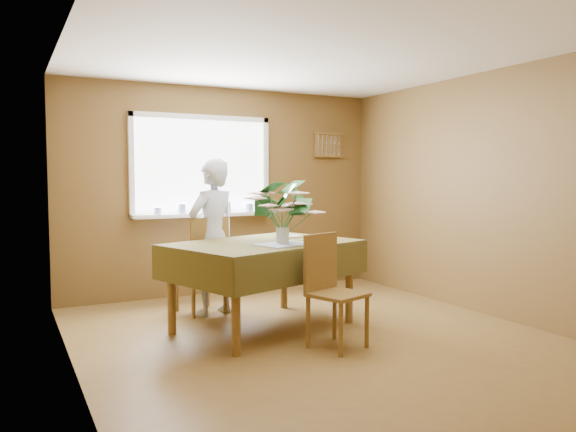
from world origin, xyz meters
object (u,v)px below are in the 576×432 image
chair_far (205,261)px  flower_bouquet (283,206)px  dining_table (264,253)px  chair_near (330,285)px  seated_woman (213,237)px

chair_far → flower_bouquet: (0.41, -1.00, 0.61)m
dining_table → chair_near: bearing=-88.8°
dining_table → seated_woman: seated_woman is taller
chair_far → flower_bouquet: bearing=101.8°
chair_far → seated_woman: size_ratio=0.63×
chair_far → chair_near: size_ratio=1.07×
dining_table → seated_woman: bearing=90.0°
chair_near → seated_woman: size_ratio=0.59×
dining_table → chair_far: size_ratio=1.93×
chair_near → flower_bouquet: 0.86m
chair_far → seated_woman: bearing=126.3°
chair_far → dining_table: bearing=100.8°
dining_table → flower_bouquet: flower_bouquet is taller
dining_table → chair_far: (-0.31, 0.80, -0.17)m
chair_near → flower_bouquet: flower_bouquet is taller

